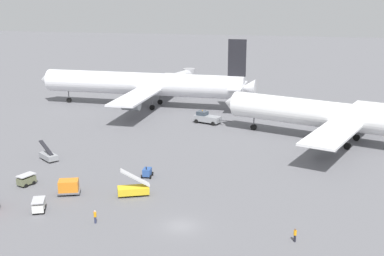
# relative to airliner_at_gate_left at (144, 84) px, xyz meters

# --- Properties ---
(ground_plane) EXTENTS (600.00, 600.00, 0.00)m
(ground_plane) POSITION_rel_airliner_at_gate_left_xyz_m (26.17, -64.87, -5.87)
(ground_plane) COLOR slate
(airliner_at_gate_left) EXTENTS (57.62, 46.28, 17.73)m
(airliner_at_gate_left) POSITION_rel_airliner_at_gate_left_xyz_m (0.00, 0.00, 0.00)
(airliner_at_gate_left) COLOR silver
(airliner_at_gate_left) RESTS_ON ground
(airliner_being_pushed) EXTENTS (48.22, 39.84, 15.83)m
(airliner_being_pushed) POSITION_rel_airliner_at_gate_left_xyz_m (47.15, -22.68, -0.61)
(airliner_being_pushed) COLOR white
(airliner_being_pushed) RESTS_ON ground
(pushback_tug) EXTENTS (9.16, 4.31, 2.92)m
(pushback_tug) POSITION_rel_airliner_at_gate_left_xyz_m (19.05, -13.25, -4.63)
(pushback_tug) COLOR gray
(pushback_tug) RESTS_ON ground
(gse_baggage_cart_near_cluster) EXTENTS (2.41, 3.10, 1.71)m
(gse_baggage_cart_near_cluster) POSITION_rel_airliner_at_gate_left_xyz_m (-0.21, -56.65, -5.00)
(gse_baggage_cart_near_cluster) COLOR #666B4C
(gse_baggage_cart_near_cluster) RESTS_ON ground
(gse_belt_loader_portside) EXTENTS (4.70, 3.93, 3.02)m
(gse_belt_loader_portside) POSITION_rel_airliner_at_gate_left_xyz_m (-2.83, -45.06, -5.04)
(gse_belt_loader_portside) COLOR gray
(gse_belt_loader_portside) RESTS_ON ground
(gse_baggage_cart_trailing) EXTENTS (2.52, 3.13, 1.71)m
(gse_baggage_cart_trailing) POSITION_rel_airliner_at_gate_left_xyz_m (6.53, -64.89, -5.00)
(gse_baggage_cart_trailing) COLOR silver
(gse_baggage_cart_trailing) RESTS_ON ground
(gse_container_dolly_flat) EXTENTS (3.76, 3.17, 2.15)m
(gse_container_dolly_flat) POSITION_rel_airliner_at_gate_left_xyz_m (7.69, -58.43, -4.69)
(gse_container_dolly_flat) COLOR slate
(gse_container_dolly_flat) RESTS_ON ground
(gse_gpu_cart_small) EXTENTS (1.79, 2.24, 1.90)m
(gse_gpu_cart_small) POSITION_rel_airliner_at_gate_left_xyz_m (16.60, -49.11, -5.07)
(gse_gpu_cart_small) COLOR #2D5199
(gse_gpu_cart_small) RESTS_ON ground
(gse_stair_truck_yellow) EXTENTS (4.93, 3.64, 4.06)m
(gse_stair_truck_yellow) POSITION_rel_airliner_at_gate_left_xyz_m (17.02, -56.72, -4.84)
(gse_stair_truck_yellow) COLOR gold
(gse_stair_truck_yellow) RESTS_ON ground
(ground_crew_ramp_agent_by_cones) EXTENTS (0.36, 0.36, 1.68)m
(ground_crew_ramp_agent_by_cones) POSITION_rel_airliner_at_gate_left_xyz_m (40.20, -65.79, -4.99)
(ground_crew_ramp_agent_by_cones) COLOR black
(ground_crew_ramp_agent_by_cones) RESTS_ON ground
(ground_crew_wing_walker_right) EXTENTS (0.46, 0.37, 1.73)m
(ground_crew_wing_walker_right) POSITION_rel_airliner_at_gate_left_xyz_m (15.31, -66.46, -4.96)
(ground_crew_wing_walker_right) COLOR #2D3351
(ground_crew_wing_walker_right) RESTS_ON ground
(jet_bridge) EXTENTS (7.64, 19.32, 5.79)m
(jet_bridge) POSITION_rel_airliner_at_gate_left_xyz_m (3.15, 23.51, -1.85)
(jet_bridge) COLOR #B7B7BC
(jet_bridge) RESTS_ON ground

